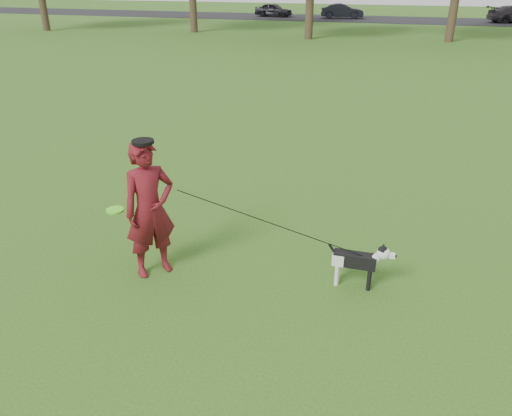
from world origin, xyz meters
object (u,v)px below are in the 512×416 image
(man, at_px, (150,210))
(dog, at_px, (360,260))
(car_left, at_px, (274,10))
(car_mid, at_px, (342,11))

(man, relative_size, dog, 2.16)
(dog, distance_m, car_left, 41.45)
(car_left, bearing_deg, car_mid, -83.35)
(car_mid, bearing_deg, car_left, 82.07)
(man, xyz_separation_m, car_mid, (-2.78, 40.25, -0.33))
(car_left, height_order, car_mid, car_mid)
(man, distance_m, car_left, 41.20)
(dog, height_order, car_mid, car_mid)
(man, xyz_separation_m, car_left, (-8.78, 40.25, -0.36))
(man, relative_size, car_mid, 0.53)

